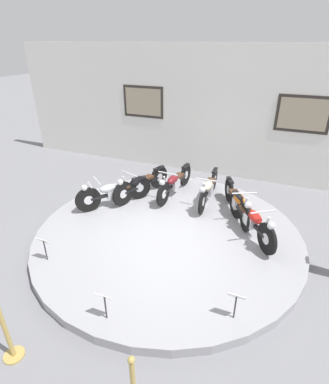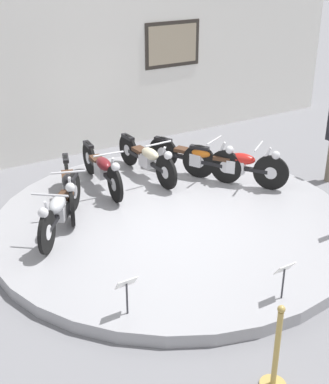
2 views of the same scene
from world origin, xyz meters
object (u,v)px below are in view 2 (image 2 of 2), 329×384
at_px(motorcycle_orange, 195,156).
at_px(stanchion_post_left_of_entry, 275,360).
at_px(motorcycle_silver, 60,208).
at_px(motorcycle_black, 69,185).
at_px(motorcycle_maroon, 102,168).
at_px(motorcycle_cream, 147,158).
at_px(motorcycle_red, 236,164).
at_px(info_placard_front_left, 127,288).
at_px(info_placard_front_centre, 284,273).

distance_m(motorcycle_orange, stanchion_post_left_of_entry, 5.16).
height_order(motorcycle_silver, motorcycle_black, motorcycle_black).
relative_size(motorcycle_maroon, motorcycle_cream, 1.00).
bearing_deg(motorcycle_red, stanchion_post_left_of_entry, -123.53).
relative_size(motorcycle_cream, info_placard_front_left, 3.86).
bearing_deg(info_placard_front_centre, motorcycle_black, 108.59).
xyz_separation_m(motorcycle_maroon, info_placard_front_centre, (0.47, -4.15, -0.01)).
bearing_deg(motorcycle_cream, motorcycle_red, -42.11).
bearing_deg(motorcycle_cream, info_placard_front_left, -123.18).
bearing_deg(motorcycle_cream, motorcycle_silver, -152.83).
bearing_deg(motorcycle_maroon, info_placard_front_left, -110.95).
bearing_deg(info_placard_front_left, motorcycle_red, 33.84).
relative_size(motorcycle_silver, motorcycle_black, 0.83).
distance_m(motorcycle_silver, info_placard_front_left, 2.32).
xyz_separation_m(motorcycle_black, motorcycle_cream, (1.72, 0.41, -0.00)).
bearing_deg(motorcycle_maroon, info_placard_front_centre, -83.61).
bearing_deg(motorcycle_cream, motorcycle_maroon, 179.97).
xyz_separation_m(motorcycle_red, stanchion_post_left_of_entry, (-2.63, -3.97, -0.22)).
xyz_separation_m(motorcycle_silver, stanchion_post_left_of_entry, (0.74, -3.97, -0.22)).
relative_size(motorcycle_silver, motorcycle_red, 0.96).
relative_size(motorcycle_silver, motorcycle_orange, 0.88).
height_order(motorcycle_cream, motorcycle_red, motorcycle_red).
distance_m(motorcycle_red, info_placard_front_left, 4.16).
bearing_deg(motorcycle_orange, motorcycle_red, -58.96).
distance_m(motorcycle_cream, info_placard_front_centre, 4.18).
bearing_deg(motorcycle_maroon, motorcycle_orange, -13.26).
height_order(motorcycle_silver, info_placard_front_centre, motorcycle_silver).
bearing_deg(motorcycle_red, motorcycle_cream, 137.89).
distance_m(motorcycle_silver, stanchion_post_left_of_entry, 4.04).
distance_m(info_placard_front_left, info_placard_front_centre, 1.92).
bearing_deg(info_placard_front_left, motorcycle_maroon, 69.05).
relative_size(motorcycle_black, info_placard_front_centre, 3.71).
relative_size(motorcycle_red, info_placard_front_centre, 3.23).
height_order(motorcycle_red, info_placard_front_centre, motorcycle_red).
xyz_separation_m(info_placard_front_left, stanchion_post_left_of_entry, (0.83, -1.65, -0.20)).
relative_size(motorcycle_cream, motorcycle_red, 1.19).
distance_m(motorcycle_black, motorcycle_maroon, 0.89).
xyz_separation_m(motorcycle_silver, motorcycle_cream, (2.15, 1.10, -0.00)).
distance_m(motorcycle_black, stanchion_post_left_of_entry, 4.68).
bearing_deg(motorcycle_silver, info_placard_front_left, -92.23).
bearing_deg(motorcycle_silver, motorcycle_maroon, 42.10).
bearing_deg(motorcycle_orange, motorcycle_silver, -166.74).
relative_size(motorcycle_red, stanchion_post_left_of_entry, 1.61).
bearing_deg(motorcycle_black, motorcycle_red, -13.29).
bearing_deg(motorcycle_orange, stanchion_post_left_of_entry, -115.35).
relative_size(motorcycle_orange, info_placard_front_left, 3.52).
height_order(motorcycle_black, motorcycle_cream, motorcycle_black).
xyz_separation_m(motorcycle_maroon, motorcycle_red, (2.15, -1.10, 0.00)).
bearing_deg(stanchion_post_left_of_entry, motorcycle_black, 93.85).
xyz_separation_m(motorcycle_black, info_placard_front_centre, (1.26, -3.74, -0.02)).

